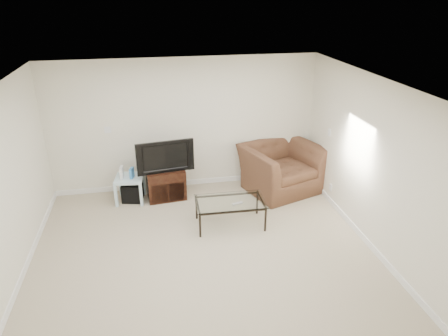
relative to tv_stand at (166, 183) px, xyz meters
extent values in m
plane|color=tan|center=(0.43, -2.05, -0.29)|extent=(5.00, 5.00, 0.00)
plane|color=white|center=(0.43, -2.05, 2.21)|extent=(5.00, 5.00, 0.00)
cube|color=silver|center=(0.43, 0.45, 0.96)|extent=(5.00, 0.02, 2.50)
cube|color=silver|center=(2.93, -2.05, 0.96)|extent=(0.02, 5.00, 2.50)
cube|color=white|center=(-0.97, 0.44, 0.96)|extent=(0.12, 0.02, 0.12)
cube|color=white|center=(2.92, -0.45, 0.96)|extent=(0.02, 0.09, 0.13)
cube|color=white|center=(2.92, -0.75, 0.01)|extent=(0.02, 0.08, 0.12)
cube|color=black|center=(0.00, -0.04, 0.19)|extent=(0.40, 0.29, 0.05)
imported|color=black|center=(0.00, -0.03, 0.58)|extent=(0.97, 0.32, 0.59)
cube|color=black|center=(-0.62, 0.02, -0.12)|extent=(0.41, 0.41, 0.34)
cube|color=white|center=(-0.77, 0.00, 0.30)|extent=(0.07, 0.16, 0.22)
cube|color=#337FCC|center=(-0.59, -0.03, 0.28)|extent=(0.09, 0.15, 0.19)
imported|color=#4C3321|center=(2.20, -0.06, 0.31)|extent=(1.57, 1.27, 1.19)
cube|color=#B2B2B7|center=(1.07, -1.27, 0.17)|extent=(0.18, 0.10, 0.02)
camera|label=1|loc=(-0.19, -6.70, 3.32)|focal=32.00mm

